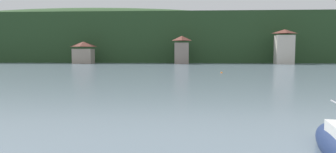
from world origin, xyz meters
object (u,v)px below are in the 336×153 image
(shore_building_central, at_px, (284,47))
(shore_building_westcentral, at_px, (182,50))
(mooring_buoy_far, at_px, (222,73))
(shore_building_west, at_px, (83,53))

(shore_building_central, bearing_deg, shore_building_westcentral, 179.18)
(shore_building_central, height_order, mooring_buoy_far, shore_building_central)
(shore_building_west, relative_size, shore_building_westcentral, 0.80)
(mooring_buoy_far, bearing_deg, shore_building_westcentral, 100.23)
(shore_building_westcentral, height_order, shore_building_central, shore_building_central)
(mooring_buoy_far, bearing_deg, shore_building_west, 132.47)
(shore_building_west, xyz_separation_m, mooring_buoy_far, (36.57, -39.95, -3.18))
(shore_building_west, distance_m, shore_building_central, 58.76)
(shore_building_westcentral, bearing_deg, shore_building_west, 179.87)
(shore_building_central, relative_size, mooring_buoy_far, 26.37)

